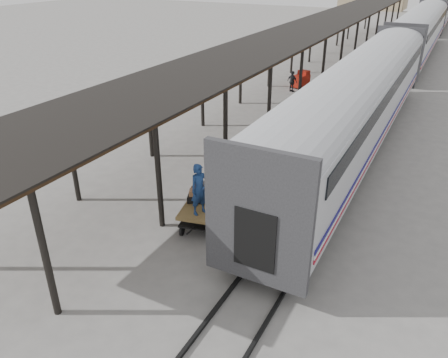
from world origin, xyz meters
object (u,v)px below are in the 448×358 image
luggage_tug (301,80)px  porter (199,189)px  pedestrian (292,81)px  baggage_cart (203,208)px

luggage_tug → porter: 21.00m
pedestrian → porter: bearing=120.9°
baggage_cart → porter: 1.33m
baggage_cart → pedestrian: pedestrian is taller
baggage_cart → luggage_tug: luggage_tug is taller
porter → pedestrian: 19.54m
baggage_cart → luggage_tug: size_ratio=1.66×
pedestrian → luggage_tug: bearing=-75.3°
baggage_cart → luggage_tug: (-3.13, 20.04, -0.09)m
luggage_tug → pedestrian: pedestrian is taller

